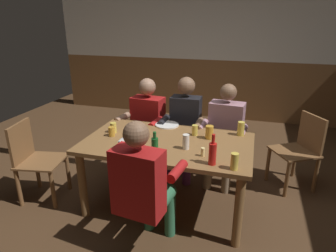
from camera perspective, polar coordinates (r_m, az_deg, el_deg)
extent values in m
plane|color=#4C331E|center=(3.47, 0.71, -13.36)|extent=(7.73, 7.73, 0.00)
cube|color=beige|center=(5.88, 9.39, 19.98)|extent=(6.44, 0.12, 1.54)
cube|color=brown|center=(6.03, 8.66, 7.12)|extent=(6.44, 0.12, 1.15)
cube|color=brown|center=(2.98, -0.08, -3.27)|extent=(1.67, 1.00, 0.04)
cylinder|color=brown|center=(3.11, -16.13, -10.89)|extent=(0.08, 0.08, 0.71)
cylinder|color=brown|center=(2.71, 13.42, -15.78)|extent=(0.08, 0.08, 0.71)
cylinder|color=brown|center=(3.75, -9.43, -4.73)|extent=(0.08, 0.08, 0.71)
cylinder|color=brown|center=(3.42, 14.35, -7.69)|extent=(0.08, 0.08, 0.71)
cube|color=#AD1919|center=(3.85, -3.88, 1.88)|extent=(0.43, 0.28, 0.50)
sphere|color=#9E755B|center=(3.74, -4.02, 7.54)|extent=(0.21, 0.21, 0.21)
cylinder|color=#997F60|center=(3.75, -3.33, -2.39)|extent=(0.18, 0.44, 0.13)
cylinder|color=#997F60|center=(3.85, -6.32, -1.88)|extent=(0.18, 0.44, 0.13)
cylinder|color=#997F60|center=(3.69, -4.70, -7.42)|extent=(0.10, 0.10, 0.42)
cylinder|color=#997F60|center=(3.79, -7.72, -6.77)|extent=(0.10, 0.10, 0.42)
cylinder|color=#AD1919|center=(3.53, -2.36, 0.60)|extent=(0.11, 0.29, 0.08)
cylinder|color=#9E755B|center=(3.74, -8.84, 1.52)|extent=(0.11, 0.29, 0.08)
cube|color=black|center=(3.70, 3.43, 1.52)|extent=(0.36, 0.22, 0.55)
sphere|color=brown|center=(3.59, 3.57, 7.74)|extent=(0.21, 0.21, 0.21)
cylinder|color=#6B2D66|center=(3.65, 4.39, -3.07)|extent=(0.13, 0.38, 0.13)
cylinder|color=#6B2D66|center=(3.70, 1.35, -2.72)|extent=(0.13, 0.38, 0.13)
cylinder|color=#6B2D66|center=(3.60, 3.62, -8.14)|extent=(0.10, 0.10, 0.42)
cylinder|color=#6B2D66|center=(3.65, 0.53, -7.73)|extent=(0.10, 0.10, 0.42)
cylinder|color=brown|center=(3.42, 5.93, 0.34)|extent=(0.08, 0.28, 0.08)
cylinder|color=black|center=(3.52, -0.86, 1.01)|extent=(0.08, 0.28, 0.08)
cube|color=#B78493|center=(3.64, 11.15, 0.52)|extent=(0.42, 0.27, 0.51)
sphere|color=brown|center=(3.53, 11.57, 6.42)|extent=(0.20, 0.20, 0.20)
cylinder|color=#997F60|center=(3.57, 12.14, -4.06)|extent=(0.17, 0.43, 0.13)
cylinder|color=#997F60|center=(3.61, 8.69, -3.56)|extent=(0.17, 0.43, 0.13)
cylinder|color=#997F60|center=(3.51, 11.18, -9.39)|extent=(0.10, 0.10, 0.42)
cylinder|color=#997F60|center=(3.54, 7.63, -8.81)|extent=(0.10, 0.10, 0.42)
cylinder|color=#B78493|center=(3.36, 14.16, -0.93)|extent=(0.11, 0.29, 0.08)
cylinder|color=#B78493|center=(3.44, 6.55, 0.10)|extent=(0.11, 0.29, 0.08)
cube|color=#AD1919|center=(2.31, -5.80, -10.81)|extent=(0.42, 0.26, 0.55)
sphere|color=brown|center=(2.13, -6.17, -1.57)|extent=(0.20, 0.20, 0.20)
cylinder|color=#33724C|center=(2.61, -5.98, -13.43)|extent=(0.18, 0.43, 0.13)
cylinder|color=#33724C|center=(2.53, -1.57, -14.58)|extent=(0.18, 0.43, 0.13)
cylinder|color=#33724C|center=(2.91, -3.68, -15.76)|extent=(0.10, 0.10, 0.42)
cylinder|color=#33724C|center=(2.84, 0.37, -16.82)|extent=(0.10, 0.10, 0.42)
cylinder|color=brown|center=(2.59, -7.57, -6.65)|extent=(0.11, 0.29, 0.08)
cylinder|color=#AD1919|center=(2.40, 1.82, -8.67)|extent=(0.11, 0.29, 0.08)
cube|color=brown|center=(3.52, -23.17, -6.25)|extent=(0.51, 0.51, 0.02)
cube|color=brown|center=(3.53, -26.50, -2.74)|extent=(0.10, 0.39, 0.42)
cylinder|color=brown|center=(3.68, -18.67, -8.43)|extent=(0.04, 0.04, 0.44)
cylinder|color=brown|center=(3.39, -21.29, -11.41)|extent=(0.04, 0.04, 0.44)
cylinder|color=brown|center=(3.85, -23.87, -7.85)|extent=(0.04, 0.04, 0.44)
cylinder|color=brown|center=(3.57, -26.81, -10.59)|extent=(0.04, 0.04, 0.44)
cube|color=brown|center=(3.75, 23.09, -4.60)|extent=(0.60, 0.60, 0.02)
cube|color=brown|center=(3.79, 25.95, -1.16)|extent=(0.23, 0.35, 0.42)
cylinder|color=brown|center=(3.61, 21.95, -9.52)|extent=(0.04, 0.04, 0.44)
cylinder|color=brown|center=(3.88, 18.70, -6.96)|extent=(0.04, 0.04, 0.44)
cylinder|color=brown|center=(3.83, 26.60, -8.45)|extent=(0.04, 0.04, 0.44)
cylinder|color=brown|center=(4.09, 23.21, -6.13)|extent=(0.04, 0.04, 0.44)
cylinder|color=#F9E08C|center=(2.67, 6.72, -5.01)|extent=(0.04, 0.04, 0.08)
cube|color=#B2B7BC|center=(2.91, -7.96, -3.19)|extent=(0.14, 0.10, 0.05)
cylinder|color=white|center=(3.40, -0.19, 0.22)|extent=(0.27, 0.27, 0.01)
cylinder|color=red|center=(2.51, 8.57, -5.35)|extent=(0.07, 0.07, 0.19)
cylinder|color=red|center=(2.46, 8.73, -2.48)|extent=(0.03, 0.03, 0.08)
cylinder|color=#195923|center=(2.67, -2.56, -3.94)|extent=(0.06, 0.06, 0.16)
cylinder|color=#195923|center=(2.63, -2.60, -1.77)|extent=(0.03, 0.03, 0.06)
cylinder|color=white|center=(2.71, -8.49, -4.07)|extent=(0.07, 0.07, 0.13)
cylinder|color=white|center=(2.78, 3.47, -3.06)|extent=(0.06, 0.06, 0.14)
cylinder|color=#E5C64C|center=(3.19, 13.86, -0.50)|extent=(0.07, 0.07, 0.15)
cylinder|color=#E5C64C|center=(3.12, 5.19, -0.81)|extent=(0.06, 0.06, 0.11)
cylinder|color=gold|center=(3.14, -10.82, -1.06)|extent=(0.06, 0.06, 0.10)
cylinder|color=#E5C64C|center=(3.22, -10.48, -0.32)|extent=(0.07, 0.07, 0.11)
cylinder|color=gold|center=(3.04, 7.97, -1.21)|extent=(0.08, 0.08, 0.14)
cylinder|color=#E5C64C|center=(2.47, 12.69, -6.68)|extent=(0.06, 0.06, 0.14)
cylinder|color=#E5C64C|center=(3.19, -6.03, -0.40)|extent=(0.07, 0.07, 0.10)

